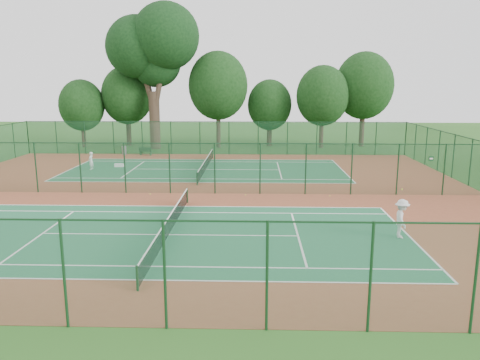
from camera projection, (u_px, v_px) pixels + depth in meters
The scene contains 19 objects.
ground at pixel (193, 193), 32.09m from camera, with size 120.00×120.00×0.00m, color #27581B.
red_pad at pixel (193, 193), 32.09m from camera, with size 40.00×36.00×0.01m, color brown.
court_near at pixel (169, 235), 23.28m from camera, with size 23.77×10.97×0.01m, color #20653E.
court_far at pixel (206, 169), 40.89m from camera, with size 23.77×10.97×0.01m, color #1D5E37.
fence_north at pixel (214, 138), 49.35m from camera, with size 40.00×0.09×3.50m.
fence_south at pixel (114, 274), 14.11m from camera, with size 40.00×0.09×3.50m.
fence_divider at pixel (192, 168), 31.73m from camera, with size 40.00×0.09×3.50m.
tennis_net_near at pixel (169, 225), 23.17m from camera, with size 0.10×12.90×0.97m.
tennis_net_far at pixel (206, 164), 40.78m from camera, with size 0.10×12.90×0.97m.
player_near at pixel (402, 219), 22.66m from camera, with size 1.24×0.71×1.91m, color silver.
player_far at pixel (91, 161), 40.73m from camera, with size 0.56×0.37×1.55m, color white.
trash_bin at pixel (124, 150), 49.51m from camera, with size 0.49×0.49×0.89m, color gray.
bench at pixel (145, 151), 48.95m from camera, with size 1.40×0.58×0.84m.
kit_bag at pixel (119, 165), 42.14m from camera, with size 0.79×0.30×0.30m, color white.
stray_ball_a at pixel (245, 195), 31.46m from camera, with size 0.07×0.07×0.07m, color #DAF138.
stray_ball_b at pixel (330, 196), 31.21m from camera, with size 0.07×0.07×0.07m, color #CEE735.
stray_ball_c at pixel (150, 194), 31.74m from camera, with size 0.07×0.07×0.07m, color #BDDE33.
big_tree at pixel (153, 46), 51.90m from camera, with size 10.53×7.71×16.17m.
evergreen_row at pixel (223, 147), 55.81m from camera, with size 39.00×5.00×12.00m, color black, non-canonical shape.
Camera 1 is at (4.21, -31.12, 7.42)m, focal length 35.00 mm.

